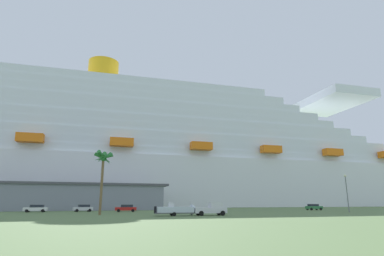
% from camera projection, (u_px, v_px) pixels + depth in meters
% --- Properties ---
extents(ground_plane, '(600.00, 600.00, 0.00)m').
position_uv_depth(ground_plane, '(175.00, 209.00, 91.35)').
color(ground_plane, '#567042').
extents(cruise_ship, '(291.44, 44.58, 65.93)m').
position_uv_depth(cruise_ship, '(181.00, 158.00, 129.37)').
color(cruise_ship, white).
rests_on(cruise_ship, ground_plane).
extents(terminal_building, '(71.85, 23.14, 6.95)m').
position_uv_depth(terminal_building, '(29.00, 197.00, 82.42)').
color(terminal_building, gray).
rests_on(terminal_building, ground_plane).
extents(pickup_truck, '(5.70, 2.51, 2.20)m').
position_uv_depth(pickup_truck, '(211.00, 209.00, 52.58)').
color(pickup_truck, silver).
rests_on(pickup_truck, ground_plane).
extents(small_boat_on_trailer, '(8.45, 2.41, 2.15)m').
position_uv_depth(small_boat_on_trailer, '(179.00, 210.00, 51.19)').
color(small_boat_on_trailer, '#595960').
rests_on(small_boat_on_trailer, ground_plane).
extents(palm_tree, '(3.44, 3.59, 11.45)m').
position_uv_depth(palm_tree, '(103.00, 162.00, 56.38)').
color(palm_tree, brown).
rests_on(palm_tree, ground_plane).
extents(street_lamp, '(0.56, 0.56, 8.07)m').
position_uv_depth(street_lamp, '(346.00, 187.00, 67.49)').
color(street_lamp, slate).
rests_on(street_lamp, ground_plane).
extents(parked_car_silver_sedan, '(4.49, 2.75, 1.58)m').
position_uv_depth(parked_car_silver_sedan, '(83.00, 208.00, 70.17)').
color(parked_car_silver_sedan, silver).
rests_on(parked_car_silver_sedan, ground_plane).
extents(parked_car_green_wagon, '(4.32, 2.23, 1.58)m').
position_uv_depth(parked_car_green_wagon, '(314.00, 207.00, 82.07)').
color(parked_car_green_wagon, '#2D723F').
rests_on(parked_car_green_wagon, ground_plane).
extents(parked_car_white_van, '(4.79, 2.05, 1.58)m').
position_uv_depth(parked_car_white_van, '(36.00, 208.00, 67.26)').
color(parked_car_white_van, white).
rests_on(parked_car_white_van, ground_plane).
extents(parked_car_red_hatchback, '(4.83, 2.36, 1.58)m').
position_uv_depth(parked_car_red_hatchback, '(126.00, 208.00, 69.39)').
color(parked_car_red_hatchback, red).
rests_on(parked_car_red_hatchback, ground_plane).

